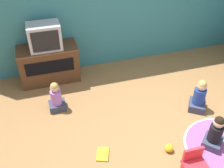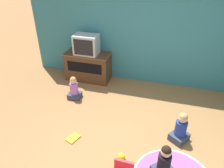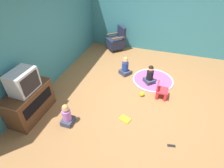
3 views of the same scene
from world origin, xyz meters
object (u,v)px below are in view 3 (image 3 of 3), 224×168
black_armchair (116,41)px  child_watching_center (125,67)px  yellow_kid_chair (161,91)px  child_watching_left (150,76)px  child_watching_right (67,116)px  tv_cabinet (30,102)px  book (125,119)px  toy_ball (142,94)px  remote_control (171,146)px  television (23,81)px

black_armchair → child_watching_center: (-1.56, -0.75, -0.09)m
yellow_kid_chair → child_watching_left: size_ratio=0.75×
yellow_kid_chair → child_watching_right: child_watching_right is taller
tv_cabinet → child_watching_left: 3.12m
child_watching_left → book: 1.61m
book → yellow_kid_chair: bearing=-102.5°
black_armchair → toy_ball: (-2.42, -1.44, -0.28)m
remote_control → toy_ball: bearing=-67.9°
television → child_watching_right: 1.12m
yellow_kid_chair → book: size_ratio=1.52×
child_watching_right → toy_ball: size_ratio=4.44×
yellow_kid_chair → child_watching_center: bearing=58.4°
yellow_kid_chair → toy_ball: yellow_kid_chair is taller
television → child_watching_right: television is taller
child_watching_right → book: (0.48, -1.16, -0.22)m
yellow_kid_chair → remote_control: size_ratio=2.73×
yellow_kid_chair → book: yellow_kid_chair is taller
television → remote_control: 3.19m
child_watching_center → toy_ball: child_watching_center is taller
black_armchair → remote_control: bearing=-11.9°
child_watching_center → toy_ball: 1.12m
black_armchair → toy_ball: 2.83m
television → yellow_kid_chair: size_ratio=1.33×
child_watching_center → remote_control: bearing=159.1°
television → child_watching_left: 3.17m
tv_cabinet → television: (0.00, -0.03, 0.57)m
television → child_watching_right: size_ratio=1.05×
yellow_kid_chair → toy_ball: (-0.12, 0.46, -0.12)m
black_armchair → child_watching_right: (-3.83, -0.07, -0.11)m
black_armchair → child_watching_right: 3.83m
child_watching_center → television: bearing=90.1°
child_watching_left → yellow_kid_chair: bearing=173.9°
child_watching_center → child_watching_right: (-2.27, 0.68, -0.02)m
tv_cabinet → toy_ball: (1.41, -2.26, -0.30)m
tv_cabinet → child_watching_left: bearing=-48.7°
tv_cabinet → child_watching_right: size_ratio=2.04×
black_armchair → remote_control: size_ratio=5.57×
child_watching_center → remote_control: size_ratio=3.76×
child_watching_left → toy_ball: (-0.65, 0.09, -0.18)m
child_watching_right → toy_ball: 1.97m
television → book: 2.28m
television → book: (0.49, -2.02, -0.93)m
television → toy_ball: television is taller
television → black_armchair: television is taller
tv_cabinet → remote_control: size_ratio=7.07×
toy_ball → black_armchair: bearing=30.7°
television → toy_ball: size_ratio=4.64×
tv_cabinet → yellow_kid_chair: bearing=-60.7°
television → yellow_kid_chair: television is taller
tv_cabinet → book: 2.14m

